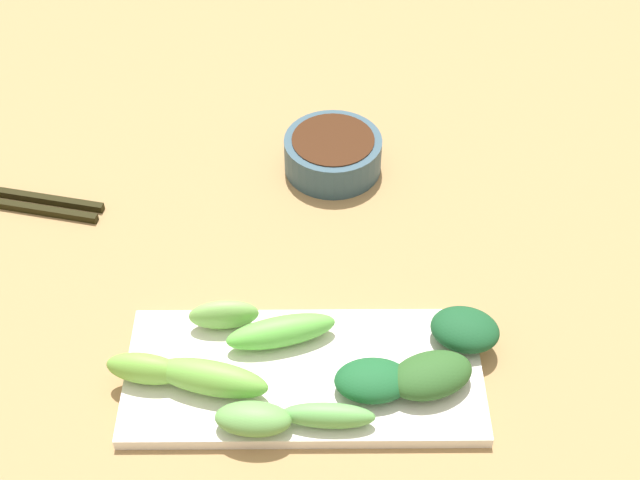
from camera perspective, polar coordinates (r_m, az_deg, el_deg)
tabletop at (r=0.83m, az=0.38°, el=-3.85°), size 2.10×2.10×0.02m
sauce_bowl at (r=0.93m, az=0.86°, el=5.79°), size 0.10×0.10×0.04m
serving_plate at (r=0.75m, az=-1.07°, el=-8.90°), size 0.14×0.31×0.01m
broccoli_leafy_0 at (r=0.73m, az=3.49°, el=-9.22°), size 0.04×0.06×0.03m
broccoli_stalk_1 at (r=0.76m, az=-2.58°, el=-6.03°), size 0.05×0.10×0.03m
broccoli_stalk_2 at (r=0.71m, az=0.53°, el=-11.48°), size 0.02×0.08×0.02m
broccoli_stalk_3 at (r=0.73m, az=-7.20°, el=-9.00°), size 0.05×0.10×0.03m
broccoli_stalk_4 at (r=0.75m, az=-11.46°, el=-8.30°), size 0.03×0.07×0.03m
broccoli_stalk_5 at (r=0.77m, az=-6.34°, el=-4.91°), size 0.02×0.06×0.03m
broccoli_leafy_6 at (r=0.73m, az=7.30°, el=-8.82°), size 0.06×0.08×0.03m
broccoli_stalk_7 at (r=0.71m, az=-4.42°, el=-11.65°), size 0.03×0.06×0.03m
broccoli_leafy_8 at (r=0.77m, az=9.51°, el=-5.83°), size 0.06×0.07×0.03m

